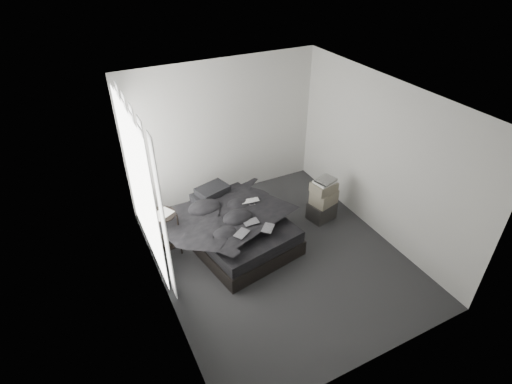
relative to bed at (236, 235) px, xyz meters
name	(u,v)px	position (x,y,z in m)	size (l,w,h in m)	color
floor	(279,256)	(0.45, -0.64, -0.13)	(3.60, 4.20, 0.01)	#2C2C2E
ceiling	(285,99)	(0.45, -0.64, 2.47)	(3.60, 4.20, 0.01)	white
wall_back	(223,131)	(0.45, 1.46, 1.17)	(3.60, 0.01, 2.60)	silver
wall_front	(384,288)	(0.45, -2.74, 1.17)	(3.60, 0.01, 2.60)	silver
wall_left	(156,223)	(-1.35, -0.64, 1.17)	(0.01, 4.20, 2.60)	silver
wall_right	(380,160)	(2.25, -0.64, 1.17)	(0.01, 4.20, 2.60)	silver
window_left	(140,185)	(-1.33, 0.26, 1.22)	(0.02, 2.00, 2.30)	white
curtain_left	(144,188)	(-1.28, 0.26, 1.15)	(0.06, 2.12, 2.48)	white
bed	(236,235)	(0.00, 0.00, 0.00)	(1.41, 1.86, 0.25)	black
mattress	(236,224)	(0.00, 0.00, 0.23)	(1.36, 1.81, 0.20)	black
duvet	(237,215)	(0.01, -0.04, 0.43)	(1.37, 1.59, 0.22)	black
pillow_lower	(209,197)	(-0.17, 0.70, 0.39)	(0.56, 0.38, 0.13)	black
pillow_upper	(212,190)	(-0.11, 0.70, 0.51)	(0.52, 0.36, 0.12)	black
laptop	(251,199)	(0.33, 0.11, 0.55)	(0.30, 0.19, 0.02)	silver
comic_a	(242,230)	(-0.13, -0.53, 0.55)	(0.24, 0.15, 0.01)	black
comic_b	(251,218)	(0.11, -0.35, 0.55)	(0.24, 0.15, 0.01)	black
comic_c	(268,224)	(0.27, -0.59, 0.56)	(0.24, 0.15, 0.01)	black
side_stand	(165,235)	(-1.11, 0.21, 0.26)	(0.42, 0.42, 0.78)	black
papers	(162,214)	(-1.09, 0.21, 0.66)	(0.30, 0.22, 0.02)	white
floor_books	(195,232)	(-0.57, 0.44, -0.06)	(0.14, 0.20, 0.14)	black
box_lower	(322,210)	(1.62, -0.11, 0.04)	(0.44, 0.35, 0.33)	black
box_mid	(324,197)	(1.64, -0.12, 0.33)	(0.41, 0.33, 0.25)	#6F6857
box_upper	(324,187)	(1.62, -0.11, 0.54)	(0.39, 0.32, 0.17)	#6F6857
art_book_white	(325,182)	(1.62, -0.11, 0.64)	(0.34, 0.27, 0.03)	silver
art_book_snake	(326,180)	(1.64, -0.12, 0.67)	(0.33, 0.26, 0.03)	silver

